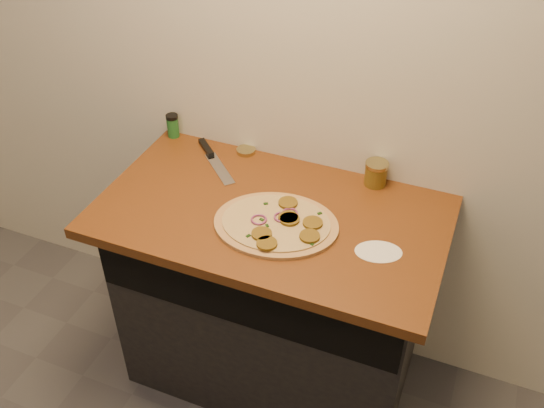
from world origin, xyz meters
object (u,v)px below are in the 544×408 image
at_px(pizza, 277,224).
at_px(spice_shaker, 173,126).
at_px(chefs_knife, 212,157).
at_px(salsa_jar, 376,173).

relative_size(pizza, spice_shaker, 4.86).
bearing_deg(chefs_knife, salsa_jar, 6.90).
distance_m(pizza, salsa_jar, 0.43).
relative_size(pizza, chefs_knife, 1.85).
distance_m(chefs_knife, spice_shaker, 0.24).
xyz_separation_m(pizza, spice_shaker, (-0.60, 0.37, 0.04)).
bearing_deg(chefs_knife, pizza, -36.44).
distance_m(pizza, chefs_knife, 0.47).
bearing_deg(spice_shaker, salsa_jar, -0.93).
bearing_deg(pizza, chefs_knife, 143.56).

